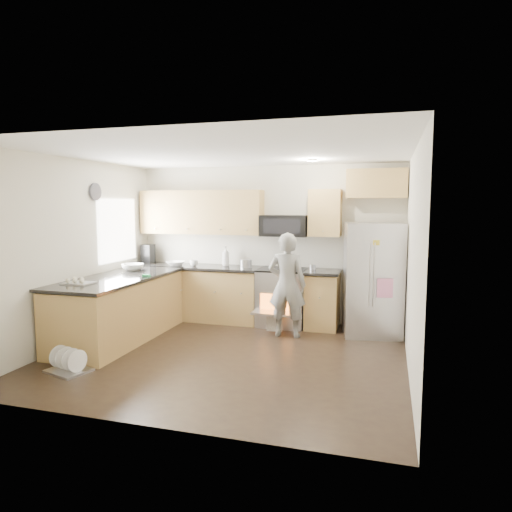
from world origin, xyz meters
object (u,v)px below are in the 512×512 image
(stove_range, at_px, (283,284))
(person, at_px, (287,285))
(refrigerator, at_px, (373,279))
(dish_rack, at_px, (69,365))

(stove_range, height_order, person, stove_range)
(stove_range, xyz_separation_m, refrigerator, (1.42, -0.17, 0.17))
(stove_range, xyz_separation_m, dish_rack, (-1.95, -2.76, -0.60))
(dish_rack, bearing_deg, refrigerator, 37.51)
(refrigerator, relative_size, person, 1.09)
(person, xyz_separation_m, dish_rack, (-2.15, -2.15, -0.70))
(stove_range, relative_size, dish_rack, 3.23)
(person, height_order, dish_rack, person)
(dish_rack, bearing_deg, person, 44.93)
(refrigerator, height_order, dish_rack, refrigerator)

